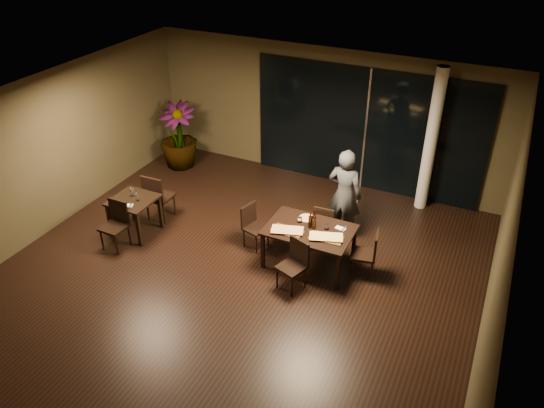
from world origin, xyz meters
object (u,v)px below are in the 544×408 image
Objects in this scene: chair_main_far at (325,223)px; chair_side_far at (157,195)px; bottle_b at (314,223)px; main_table at (309,232)px; side_table at (134,205)px; chair_side_near at (116,222)px; chair_main_near at (295,262)px; chair_main_right at (369,252)px; bottle_c at (314,218)px; chair_main_left at (253,224)px; bottle_a at (310,220)px; potted_plant at (178,136)px; diner at (344,194)px.

chair_main_far is 0.83× the size of chair_side_far.
main_table is at bearing -170.27° from bottle_b.
main_table is 3.44m from side_table.
main_table is 0.72m from chair_main_far.
bottle_b reaches higher than chair_side_near.
chair_main_near reaches higher than chair_main_right.
bottle_b is 0.10m from bottle_c.
chair_main_near is at bearing -2.54° from side_table.
chair_main_right is (1.00, -0.54, 0.01)m from chair_main_far.
main_table is at bearing 177.40° from chair_side_far.
chair_main_left is 2.51× the size of bottle_c.
side_table is 3.44m from bottle_a.
chair_main_right is at bearing 8.39° from side_table.
chair_main_left is at bearing -35.07° from potted_plant.
chair_side_far is (-4.31, -0.10, 0.08)m from chair_main_right.
chair_main_near is at bearing -62.66° from chair_main_right.
bottle_c reaches higher than chair_main_far.
chair_main_near is 0.81m from bottle_a.
potted_plant is (-4.26, 1.55, 0.31)m from chair_main_far.
side_table is 2.87m from potted_plant.
chair_side_near is (-4.47, -1.14, 0.03)m from chair_main_right.
diner is 6.62× the size of bottle_b.
chair_main_right is at bearing 179.69° from chair_side_far.
bottle_a is (4.21, -2.19, 0.12)m from potted_plant.
chair_main_left is at bearing 177.78° from bottle_a.
bottle_a is at bearing 178.29° from chair_side_far.
diner is at bearing 77.75° from main_table.
chair_side_far is (-3.31, -0.63, 0.10)m from chair_main_far.
potted_plant is 4.65× the size of bottle_c.
bottle_a is at bearing 155.15° from bottle_b.
bottle_a reaches higher than main_table.
chair_side_far is at bearing -99.46° from chair_main_right.
main_table is at bearing 8.37° from side_table.
diner is at bearing 31.45° from chair_side_near.
chair_main_right is 5.66m from potted_plant.
bottle_c is (0.04, 0.10, 0.24)m from main_table.
bottle_a reaches higher than chair_main_near.
chair_main_near reaches higher than chair_main_far.
chair_main_near is 0.87× the size of chair_side_far.
bottle_c reaches higher than chair_side_near.
bottle_a is 0.91× the size of bottle_c.
chair_main_left reaches higher than side_table.
main_table is at bearing 109.92° from chair_main_near.
chair_side_far reaches higher than side_table.
bottle_b is at bearing 103.95° from chair_main_near.
bottle_c is at bearing 107.11° from chair_main_near.
side_table is 0.51× the size of potted_plant.
bottle_a is (-0.02, 0.05, 0.23)m from main_table.
diner reaches higher than bottle_b.
chair_main_right is at bearing 5.59° from bottle_a.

